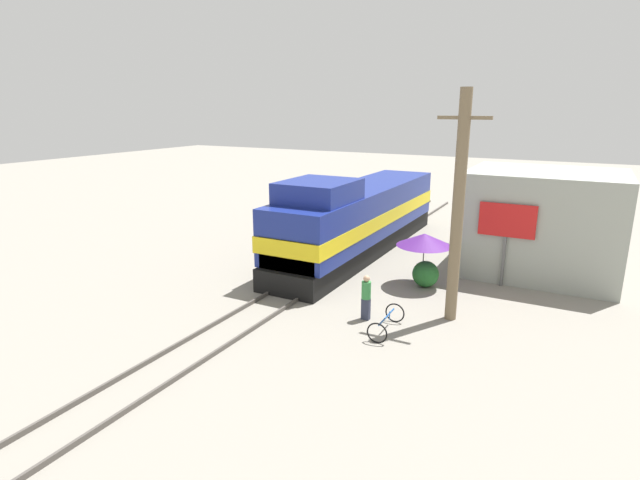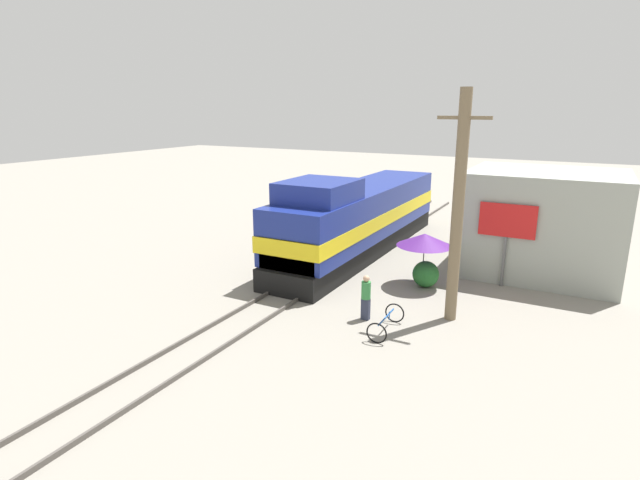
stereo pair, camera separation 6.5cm
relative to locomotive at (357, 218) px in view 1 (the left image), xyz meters
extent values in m
plane|color=gray|center=(0.00, -4.57, -1.89)|extent=(120.00, 120.00, 0.00)
cube|color=#4C4742|center=(-0.72, -4.57, -1.81)|extent=(0.08, 41.75, 0.15)
cube|color=#4C4742|center=(0.72, -4.57, -1.81)|extent=(0.08, 41.75, 0.15)
cube|color=black|center=(0.00, 0.44, -1.38)|extent=(2.87, 15.56, 1.01)
cube|color=navy|center=(0.00, 0.44, 0.36)|extent=(3.12, 14.94, 2.48)
cube|color=yellow|center=(0.00, 0.44, 0.11)|extent=(3.16, 15.09, 0.70)
cube|color=yellow|center=(0.00, -5.94, -0.20)|extent=(2.65, 2.18, 1.36)
cube|color=navy|center=(0.00, -4.22, 2.06)|extent=(2.93, 3.42, 0.92)
cylinder|color=#726047|center=(6.51, -6.11, 2.19)|extent=(0.41, 0.41, 8.16)
cube|color=#726047|center=(6.51, -6.11, 5.29)|extent=(1.80, 0.12, 0.12)
cylinder|color=#4C4C4C|center=(4.54, -3.16, -0.79)|extent=(0.05, 0.05, 2.19)
cone|color=#4C1E72|center=(4.54, -3.16, 0.17)|extent=(2.36, 2.36, 0.53)
cube|color=#595959|center=(7.59, -1.59, -0.79)|extent=(0.12, 0.12, 2.20)
cube|color=red|center=(7.59, -1.59, 1.02)|extent=(2.31, 0.08, 1.42)
sphere|color=#236028|center=(4.70, -3.25, -1.32)|extent=(1.14, 1.14, 1.14)
cube|color=#2D3347|center=(3.80, -7.65, -1.48)|extent=(0.30, 0.20, 0.81)
cylinder|color=#337F3F|center=(3.80, -7.65, -0.75)|extent=(0.34, 0.34, 0.64)
sphere|color=tan|center=(3.80, -7.65, -0.31)|extent=(0.24, 0.24, 0.24)
torus|color=black|center=(4.82, -7.39, -1.53)|extent=(0.72, 0.07, 0.72)
torus|color=black|center=(4.88, -9.24, -1.53)|extent=(0.72, 0.07, 0.72)
cube|color=#194C99|center=(4.85, -8.31, -1.32)|extent=(0.08, 1.58, 0.04)
cylinder|color=#194C99|center=(4.84, -7.99, -1.40)|extent=(0.04, 0.04, 0.30)
cube|color=#999E93|center=(8.76, 1.31, 0.48)|extent=(6.66, 5.58, 4.74)
camera|label=1|loc=(10.31, -23.33, 5.64)|focal=28.00mm
camera|label=2|loc=(10.37, -23.30, 5.64)|focal=28.00mm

